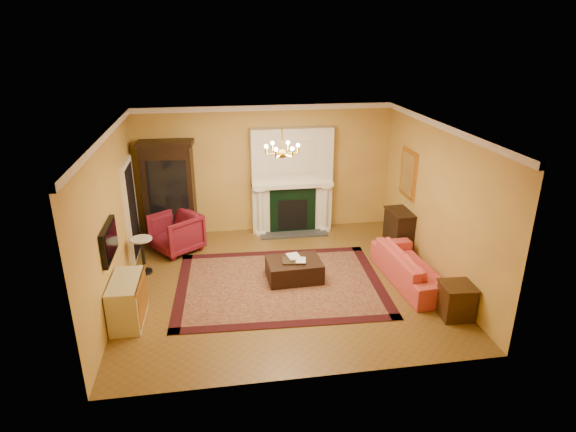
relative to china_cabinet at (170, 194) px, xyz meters
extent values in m
cube|color=brown|center=(2.22, -2.49, -1.12)|extent=(6.00, 5.50, 0.02)
cube|color=white|center=(2.22, -2.49, 1.90)|extent=(6.00, 5.50, 0.02)
cube|color=gold|center=(2.22, 0.27, 0.39)|extent=(6.00, 0.02, 3.00)
cube|color=gold|center=(2.22, -5.25, 0.39)|extent=(6.00, 0.02, 3.00)
cube|color=gold|center=(-0.79, -2.49, 0.39)|extent=(0.02, 5.50, 3.00)
cube|color=gold|center=(5.23, -2.49, 0.39)|extent=(0.02, 5.50, 3.00)
cube|color=white|center=(2.82, 0.10, 0.14)|extent=(1.90, 0.32, 2.50)
cube|color=silver|center=(2.82, -0.07, 0.74)|extent=(1.10, 0.01, 0.80)
cube|color=black|center=(2.82, -0.07, -0.56)|extent=(1.10, 0.02, 1.10)
cube|color=black|center=(2.82, -0.08, -0.66)|extent=(0.70, 0.02, 0.75)
cube|color=#333333|center=(2.82, -0.19, -1.09)|extent=(1.60, 0.50, 0.04)
cube|color=white|center=(2.82, 0.04, 0.07)|extent=(1.90, 0.44, 0.10)
cylinder|color=white|center=(2.04, -0.08, -0.52)|extent=(0.14, 0.14, 1.18)
cylinder|color=white|center=(3.60, -0.08, -0.52)|extent=(0.14, 0.14, 1.18)
cube|color=white|center=(2.22, 0.22, 1.83)|extent=(6.00, 0.08, 0.12)
cube|color=white|center=(-0.74, -2.49, 1.83)|extent=(0.08, 5.50, 0.12)
cube|color=white|center=(5.18, -2.49, 1.83)|extent=(0.08, 5.50, 0.12)
cube|color=white|center=(-0.74, -0.79, -0.06)|extent=(0.08, 1.05, 2.10)
cube|color=black|center=(-0.71, -0.79, -0.09)|extent=(0.02, 0.85, 1.95)
cube|color=black|center=(-0.73, -3.09, 0.24)|extent=(0.08, 0.95, 0.58)
cube|color=black|center=(-0.69, -3.09, 0.24)|extent=(0.01, 0.85, 0.48)
cube|color=gold|center=(5.19, -1.09, 0.54)|extent=(0.05, 0.76, 1.05)
cube|color=white|center=(5.16, -1.09, 0.54)|extent=(0.01, 0.62, 0.90)
cylinder|color=gold|center=(2.22, -2.49, 1.69)|extent=(0.03, 0.03, 0.40)
sphere|color=gold|center=(2.22, -2.49, 1.44)|extent=(0.16, 0.16, 0.16)
sphere|color=#FFE5B2|center=(2.50, -2.49, 1.58)|extent=(0.07, 0.07, 0.07)
sphere|color=#FFE5B2|center=(2.36, -2.25, 1.58)|extent=(0.07, 0.07, 0.07)
sphere|color=#FFE5B2|center=(2.08, -2.25, 1.58)|extent=(0.07, 0.07, 0.07)
sphere|color=#FFE5B2|center=(1.94, -2.49, 1.58)|extent=(0.07, 0.07, 0.07)
sphere|color=#FFE5B2|center=(2.08, -2.73, 1.58)|extent=(0.07, 0.07, 0.07)
sphere|color=#FFE5B2|center=(2.36, -2.73, 1.58)|extent=(0.07, 0.07, 0.07)
cube|color=#420E0F|center=(2.15, -2.54, -1.10)|extent=(4.04, 3.11, 0.02)
cube|color=black|center=(0.00, 0.00, 0.00)|extent=(1.15, 0.60, 2.22)
imported|color=maroon|center=(0.13, -0.69, -0.64)|extent=(1.23, 1.25, 0.94)
cylinder|color=black|center=(-0.46, -1.65, -1.09)|extent=(0.29, 0.29, 0.04)
cylinder|color=black|center=(-0.46, -1.65, -0.73)|extent=(0.06, 0.06, 0.67)
cylinder|color=silver|center=(-0.46, -1.65, -0.37)|extent=(0.42, 0.42, 0.03)
cube|color=beige|center=(-0.51, -3.37, -0.73)|extent=(0.50, 1.03, 0.76)
imported|color=#D94845|center=(4.69, -2.82, -0.69)|extent=(0.77, 2.19, 0.84)
cube|color=#37200F|center=(4.94, -4.10, -0.82)|extent=(0.53, 0.53, 0.58)
cube|color=black|center=(5.00, -1.31, -0.69)|extent=(0.47, 0.78, 0.84)
cube|color=black|center=(2.46, -2.39, -0.90)|extent=(1.07, 0.79, 0.39)
cube|color=black|center=(2.45, -2.41, -0.69)|extent=(0.47, 0.39, 0.03)
imported|color=gray|center=(2.35, -2.31, -0.52)|extent=(0.23, 0.07, 0.31)
imported|color=gray|center=(2.48, -2.45, -0.55)|extent=(0.19, 0.05, 0.26)
cylinder|color=gray|center=(2.30, 0.04, 0.17)|extent=(0.12, 0.12, 0.10)
cone|color=#0E3416|center=(2.30, 0.04, 0.41)|extent=(0.17, 0.17, 0.37)
cylinder|color=gray|center=(3.45, 0.04, 0.17)|extent=(0.11, 0.11, 0.09)
cone|color=#0E3416|center=(3.45, 0.04, 0.38)|extent=(0.16, 0.16, 0.34)
camera|label=1|loc=(1.04, -10.61, 3.46)|focal=30.00mm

